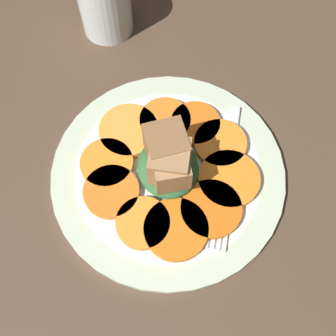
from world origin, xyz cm
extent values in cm
cube|color=#4C3828|center=(0.00, 0.00, 1.00)|extent=(120.00, 120.00, 2.00)
cylinder|color=beige|center=(0.00, 0.00, 2.50)|extent=(28.70, 28.70, 1.00)
cylinder|color=white|center=(0.00, 0.00, 2.55)|extent=(22.96, 22.96, 1.00)
cylinder|color=orange|center=(2.34, 7.16, 3.57)|extent=(6.50, 6.50, 0.94)
cylinder|color=orange|center=(-1.48, 7.13, 3.57)|extent=(6.68, 6.68, 0.94)
cylinder|color=orange|center=(-6.01, 4.12, 3.57)|extent=(6.26, 6.26, 0.94)
cylinder|color=orange|center=(-7.48, 0.55, 3.57)|extent=(7.42, 7.42, 0.94)
cylinder|color=orange|center=(-5.89, -3.94, 3.57)|extent=(7.18, 7.18, 0.94)
cylinder|color=orange|center=(-2.62, -6.93, 3.57)|extent=(7.47, 7.47, 0.94)
cylinder|color=orange|center=(2.29, -7.10, 3.57)|extent=(6.61, 6.61, 0.94)
cylinder|color=orange|center=(5.69, -4.69, 3.57)|extent=(6.31, 6.31, 0.94)
cylinder|color=orange|center=(6.90, -1.00, 3.57)|extent=(6.57, 6.57, 0.94)
cylinder|color=orange|center=(6.35, 3.82, 3.57)|extent=(7.55, 7.55, 0.94)
ellipsoid|color=#2D6033|center=(0.00, 0.00, 4.33)|extent=(8.17, 7.36, 2.46)
cube|color=#9E754C|center=(-0.89, 0.07, 7.76)|extent=(5.60, 5.60, 4.39)
cube|color=brown|center=(0.99, 0.14, 7.83)|extent=(4.84, 4.84, 4.52)
cube|color=#9E754C|center=(-1.79, -0.45, 7.51)|extent=(3.91, 3.91, 3.88)
cube|color=silver|center=(1.36, -8.13, 3.30)|extent=(12.21, 5.80, 0.40)
cube|color=silver|center=(-5.25, -5.45, 3.30)|extent=(2.30, 2.72, 0.40)
cube|color=silver|center=(-8.67, -5.15, 3.30)|extent=(4.76, 2.17, 0.40)
cube|color=silver|center=(-8.42, -4.53, 3.30)|extent=(4.76, 2.17, 0.40)
cube|color=silver|center=(-8.17, -3.91, 3.30)|extent=(4.76, 2.17, 0.40)
cube|color=silver|center=(-7.92, -3.30, 3.30)|extent=(4.76, 2.17, 0.40)
cylinder|color=silver|center=(25.39, 3.92, 6.55)|extent=(7.36, 7.36, 9.11)
camera|label=1|loc=(-20.86, 4.14, 49.86)|focal=45.00mm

